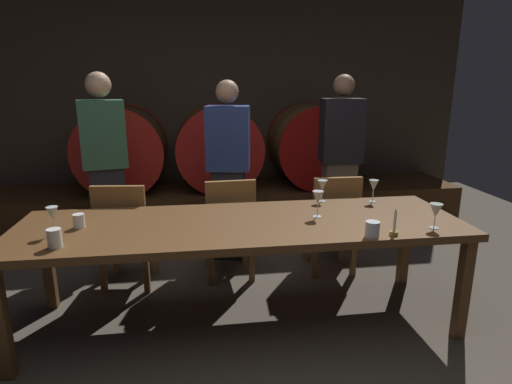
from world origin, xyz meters
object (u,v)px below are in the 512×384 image
Objects in this scene: dining_table at (242,230)px; wine_glass_far_right at (436,211)px; chair_left at (125,231)px; guest_left at (106,167)px; guest_center at (229,171)px; wine_glass_left at (318,198)px; guest_right at (340,164)px; chair_right at (333,219)px; wine_glass_center at (322,186)px; wine_glass_right at (374,186)px; wine_barrel_right at (312,145)px; cup_left at (55,238)px; wine_barrel_left at (123,149)px; wine_glass_far_left at (53,214)px; chair_center at (229,224)px; cup_center at (79,221)px; wine_barrel_center at (219,147)px; cup_right at (372,229)px; candle_center at (394,228)px.

wine_glass_far_right is (1.19, -0.29, 0.17)m from dining_table.
chair_left is 0.51× the size of guest_left.
chair_left is 1.06m from guest_center.
guest_right is at bearing 64.23° from wine_glass_left.
wine_glass_center reaches higher than chair_right.
chair_left is 5.11× the size of wine_glass_right.
guest_left is 2.32m from wine_glass_right.
wine_barrel_right is at bearing -86.74° from guest_right.
cup_left is (-1.08, -1.43, -0.05)m from guest_center.
guest_right is (0.22, 0.50, 0.38)m from chair_right.
chair_left is (-1.94, -1.56, -0.41)m from wine_barrel_right.
wine_barrel_left reaches higher than wine_glass_far_left.
wine_barrel_left is 2.51m from wine_glass_center.
chair_center is 1.40m from wine_glass_far_left.
chair_left and chair_right have the same top height.
guest_left reaches higher than chair_left.
wine_glass_far_left reaches higher than wine_glass_center.
chair_center reaches higher than cup_center.
dining_table is 1.15m from guest_center.
wine_glass_right is (1.91, -0.31, 0.37)m from chair_left.
wine_glass_far_left reaches higher than wine_glass_far_right.
guest_right reaches higher than chair_right.
chair_center is (-0.01, -1.51, -0.41)m from wine_barrel_center.
chair_center is at bearing -90.28° from wine_barrel_center.
chair_left is at bearing 170.75° from wine_glass_right.
wine_barrel_right is 3.02m from cup_center.
guest_center is at bearing 129.50° from wine_glass_far_right.
cup_right is (0.77, -1.07, 0.30)m from chair_center.
wine_glass_far_left is 2.23m from wine_glass_right.
cup_right is at bearing 85.14° from chair_right.
wine_barrel_center is at bearing 0.00° from wine_barrel_left.
candle_center reaches higher than chair_right.
guest_right reaches higher than wine_glass_far_left.
wine_glass_far_left is (-0.28, -0.71, 0.37)m from chair_left.
wine_glass_far_left is 1.10× the size of wine_glass_far_right.
chair_right is (0.88, -1.52, -0.41)m from wine_barrel_center.
guest_left is 9.94× the size of wine_glass_right.
dining_table is 16.03× the size of wine_glass_left.
cup_center is at bearing 79.30° from guest_left.
wine_barrel_right is 0.58× the size of guest_center.
wine_glass_center reaches higher than chair_center.
guest_center is (0.87, 0.50, 0.35)m from chair_left.
wine_glass_far_left reaches higher than candle_center.
wine_barrel_left is 5.45× the size of wine_glass_far_left.
wine_barrel_center is 2.69m from cup_right.
wine_glass_left reaches higher than cup_left.
guest_right is (1.11, 0.49, 0.38)m from chair_center.
guest_center is 1.52m from cup_center.
guest_left is 2.17m from guest_right.
chair_right is 5.27× the size of wine_glass_center.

